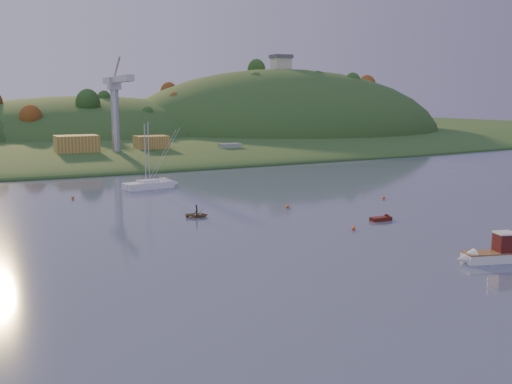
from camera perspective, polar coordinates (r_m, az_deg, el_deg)
name	(u,v)px	position (r m, az deg, el deg)	size (l,w,h in m)	color
ground	(417,298)	(52.06, 15.77, -10.16)	(500.00, 500.00, 0.00)	#3D4A64
far_shore	(55,137)	(268.56, -19.49, 5.19)	(620.00, 220.00, 1.50)	#22451B
shore_slope	(81,149)	(204.41, -17.14, 4.16)	(640.00, 150.00, 7.00)	#22451B
hill_center	(86,139)	(250.32, -16.62, 5.07)	(140.00, 120.00, 36.00)	#22451B
hill_right	(281,136)	(264.85, 2.47, 5.67)	(150.00, 130.00, 60.00)	#22451B
hilltop_house	(281,62)	(264.80, 2.52, 12.90)	(9.00, 7.00, 6.45)	beige
hillside_trees	(71,144)	(224.09, -18.01, 4.54)	(280.00, 50.00, 32.00)	#174016
wharf	(126,156)	(163.32, -12.88, 3.55)	(42.00, 16.00, 2.40)	slate
shed_west	(77,144)	(161.42, -17.50, 4.57)	(11.00, 8.00, 4.80)	#A27336
shed_east	(151,143)	(167.03, -10.41, 4.86)	(9.00, 7.00, 4.00)	#A27336
dock_crane	(116,98)	(158.34, -13.84, 9.14)	(3.20, 28.00, 20.30)	#B7B7BC
fishing_boat	(486,254)	(64.98, 22.04, -5.74)	(6.89, 3.78, 4.20)	white
sailboat_near	(150,184)	(110.61, -10.58, 0.74)	(9.41, 3.84, 12.69)	white
sailboat_far	(146,184)	(111.04, -10.93, 0.76)	(9.02, 3.22, 12.30)	silver
canoe	(197,215)	(83.32, -5.94, -2.28)	(2.34, 3.27, 0.68)	#8C724D
paddler	(197,212)	(83.23, -5.94, -1.98)	(0.57, 0.37, 1.56)	black
red_tender	(385,218)	(82.87, 12.76, -2.58)	(3.66, 1.34, 1.23)	#51140B
work_vessel	(230,152)	(169.23, -2.62, 4.04)	(15.65, 7.28, 3.88)	slate
buoy_0	(354,228)	(75.83, 9.73, -3.60)	(0.50, 0.50, 0.50)	#F64E0C
buoy_1	(287,207)	(89.67, 3.16, -1.47)	(0.50, 0.50, 0.50)	#F64E0C
buoy_3	(73,198)	(102.59, -17.86, -0.53)	(0.50, 0.50, 0.50)	#F64E0C
buoy_4	(384,198)	(100.03, 12.65, -0.55)	(0.50, 0.50, 0.50)	#F64E0C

